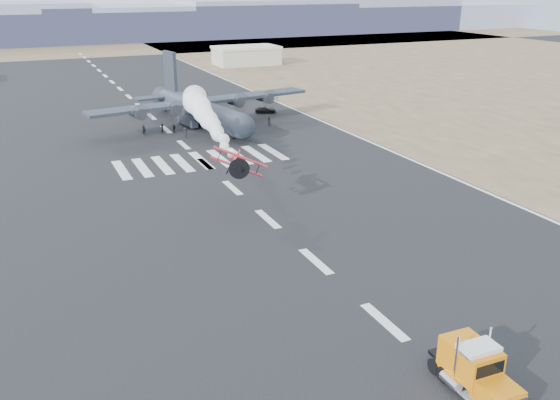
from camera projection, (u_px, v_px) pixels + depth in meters
ground at (384, 322)px, 47.64m from camera, size 500.00×500.00×0.00m
scrub_far at (73, 47)px, 244.39m from camera, size 500.00×80.00×0.00m
runway_markings at (184, 145)px, 98.96m from camera, size 60.00×260.00×0.01m
ridge_seg_d at (64, 26)px, 267.80m from camera, size 150.00×50.00×13.00m
ridge_seg_e at (202, 20)px, 292.39m from camera, size 150.00×50.00×15.00m
ridge_seg_f at (318, 15)px, 316.99m from camera, size 150.00×50.00×17.00m
ridge_seg_g at (418, 16)px, 342.62m from camera, size 150.00×50.00×13.00m
hangar_right at (246, 55)px, 192.56m from camera, size 20.50×12.50×5.90m
semi_truck at (475, 369)px, 38.95m from camera, size 2.90×8.13×3.64m
aerobatic_biplane at (238, 163)px, 68.78m from camera, size 6.31×6.13×3.96m
smoke_trail at (200, 108)px, 97.18m from camera, size 8.08×38.37×4.22m
transport_aircraft at (198, 108)px, 111.49m from camera, size 43.62×35.75×12.61m
support_vehicle at (266, 110)px, 122.78m from camera, size 4.81×3.56×1.21m
crew_a at (144, 130)px, 105.43m from camera, size 0.81×0.77×1.75m
crew_b at (163, 129)px, 105.81m from camera, size 1.05×0.90×1.84m
crew_c at (186, 133)px, 103.31m from camera, size 0.87×1.25×1.76m
crew_d at (174, 129)px, 106.56m from camera, size 0.98×0.99×1.57m
crew_e at (225, 122)px, 111.15m from camera, size 0.95×1.04×1.82m
crew_f at (243, 128)px, 106.49m from camera, size 1.23×1.77×1.83m
crew_g at (216, 129)px, 105.38m from camera, size 0.86×0.82×1.83m
crew_h at (269, 121)px, 112.03m from camera, size 0.86×0.66×1.58m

